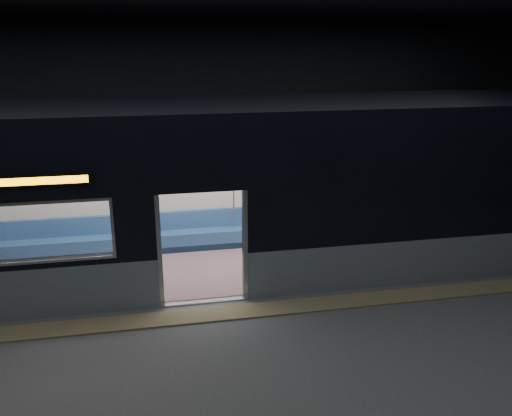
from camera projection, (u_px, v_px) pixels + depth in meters
name	position (u px, v px, depth m)	size (l,w,h in m)	color
station_floor	(212.00, 332.00, 8.68)	(24.00, 14.00, 0.01)	#47494C
station_envelope	(205.00, 101.00, 7.58)	(24.00, 14.00, 5.00)	black
tactile_strip	(208.00, 315.00, 9.19)	(22.80, 0.50, 0.03)	#8C7F59
metro_car	(194.00, 181.00, 10.50)	(18.00, 3.04, 3.35)	gray
passenger	(271.00, 211.00, 12.08)	(0.42, 0.72, 1.43)	black
handbag	(273.00, 220.00, 11.90)	(0.27, 0.23, 0.13)	black
transit_map	(401.00, 173.00, 12.79)	(0.93, 0.03, 0.61)	white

